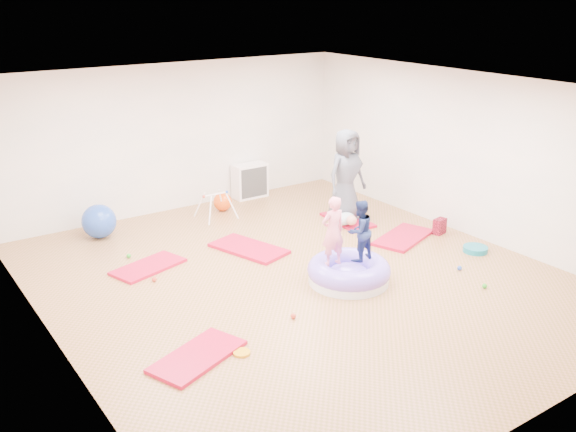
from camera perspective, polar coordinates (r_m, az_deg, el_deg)
room at (r=9.07m, az=1.08°, el=2.46°), size 7.01×8.01×2.81m
gym_mat_front_left at (r=7.71m, az=-8.05°, el=-12.26°), size 1.29×0.96×0.05m
gym_mat_mid_left at (r=10.14m, az=-12.31°, el=-4.43°), size 1.23×0.86×0.05m
gym_mat_center_back at (r=10.59m, az=-3.50°, el=-2.90°), size 0.99×1.41×0.05m
gym_mat_right at (r=11.22m, az=10.22°, el=-1.88°), size 1.36×0.99×0.05m
gym_mat_rear_right at (r=11.92m, az=5.32°, el=-0.35°), size 0.64×1.13×0.05m
inflatable_cushion at (r=9.45m, az=5.43°, el=-5.01°), size 1.22×1.22×0.38m
child_pink at (r=9.10m, az=4.02°, el=-1.06°), size 0.39×0.27×1.03m
child_navy at (r=9.31m, az=6.39°, el=-1.03°), size 0.48×0.39×0.92m
adult_caregiver at (r=11.71m, az=5.19°, el=3.69°), size 0.86×0.59×1.67m
infant at (r=11.54m, az=5.21°, el=-0.28°), size 0.40×0.41×0.24m
ball_pit_balls at (r=9.96m, az=2.67°, el=-4.34°), size 4.30×4.04×0.07m
exercise_ball_blue at (r=11.48m, az=-16.45°, el=-0.46°), size 0.59×0.59×0.59m
exercise_ball_orange at (r=12.46m, az=-5.83°, el=1.28°), size 0.36×0.36×0.36m
infant_play_gym at (r=11.97m, az=-6.45°, el=1.25°), size 0.65×0.61×0.50m
cube_shelf at (r=13.18m, az=-3.39°, el=3.15°), size 0.70×0.35×0.70m
balance_disc at (r=10.94m, az=16.32°, el=-2.85°), size 0.40×0.40×0.09m
backpack at (r=11.54m, az=13.33°, el=-0.90°), size 0.27×0.19×0.28m
yellow_toy at (r=7.75m, az=-4.14°, el=-12.03°), size 0.21×0.21×0.03m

